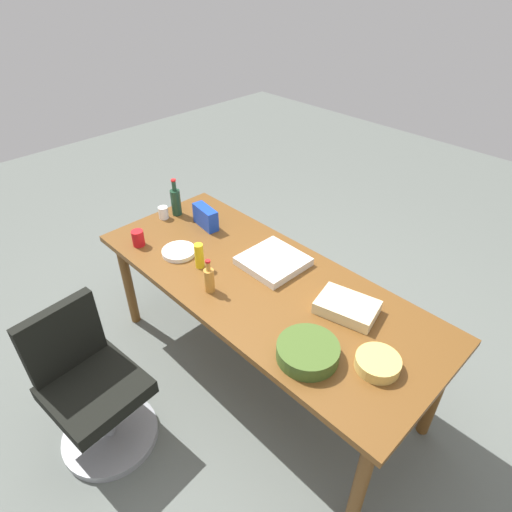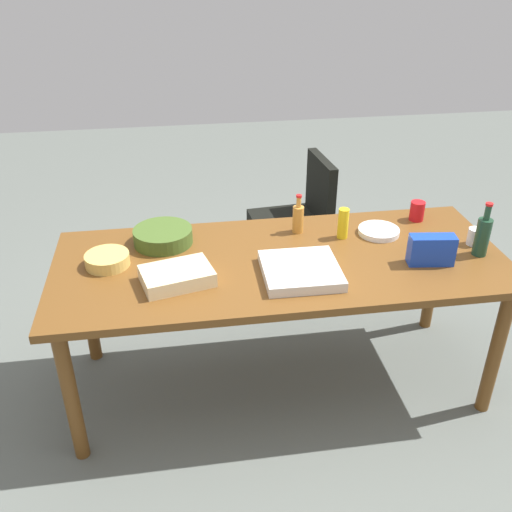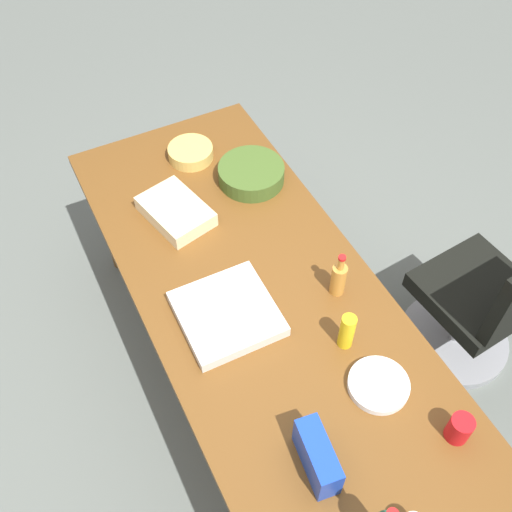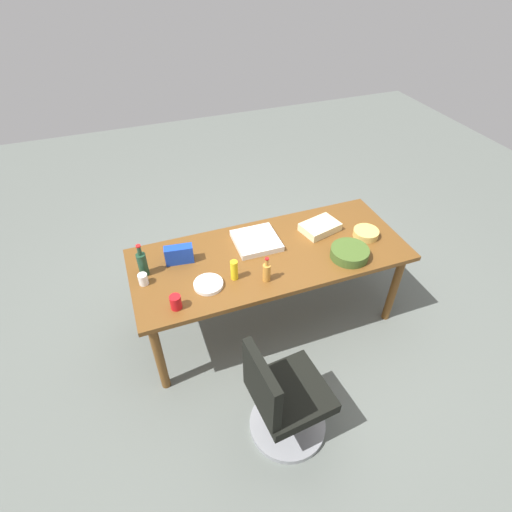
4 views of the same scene
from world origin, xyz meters
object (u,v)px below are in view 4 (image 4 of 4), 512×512
conference_table (270,261)px  paper_plate_stack (208,284)px  paper_cup (143,279)px  chip_bag_blue (179,255)px  red_solo_cup (176,302)px  wine_bottle (142,263)px  salad_bowl (350,253)px  sheet_cake (320,227)px  office_chair (284,403)px  mustard_bottle (234,270)px  dressing_bottle (267,272)px  pizza_box (256,241)px  chip_bowl (366,233)px

conference_table → paper_plate_stack: bearing=-161.7°
conference_table → paper_cup: (-1.02, -0.00, 0.12)m
conference_table → chip_bag_blue: 0.75m
red_solo_cup → paper_cup: red_solo_cup is taller
paper_plate_stack → wine_bottle: bearing=145.4°
red_solo_cup → salad_bowl: size_ratio=0.36×
red_solo_cup → wine_bottle: wine_bottle is taller
sheet_cake → paper_cup: 1.54m
salad_bowl → paper_plate_stack: (-1.15, 0.07, -0.03)m
office_chair → mustard_bottle: bearing=94.0°
dressing_bottle → chip_bag_blue: bearing=142.8°
office_chair → pizza_box: bearing=78.5°
sheet_cake → chip_bag_blue: (-1.23, 0.01, 0.04)m
conference_table → dressing_bottle: 0.35m
sheet_cake → red_solo_cup: size_ratio=2.91×
paper_cup → conference_table: bearing=0.1°
chip_bag_blue → wine_bottle: (-0.28, -0.05, 0.03)m
office_chair → salad_bowl: (0.88, 0.77, 0.47)m
sheet_cake → pizza_box: sheet_cake is taller
salad_bowl → red_solo_cup: bearing=-177.5°
dressing_bottle → paper_plate_stack: bearing=168.1°
pizza_box → chip_bowl: chip_bowl is taller
pizza_box → chip_bag_blue: size_ratio=1.64×
office_chair → paper_cup: 1.34m
dressing_bottle → mustard_bottle: size_ratio=1.31×
dressing_bottle → chip_bowl: dressing_bottle is taller
paper_cup → salad_bowl: size_ratio=0.29×
office_chair → chip_bag_blue: (-0.41, 1.18, 0.50)m
conference_table → office_chair: bearing=-106.5°
red_solo_cup → pizza_box: bearing=32.1°
red_solo_cup → chip_bowl: (1.69, 0.25, -0.02)m
office_chair → paper_plate_stack: size_ratio=4.18×
wine_bottle → paper_plate_stack: (0.43, -0.29, -0.09)m
dressing_bottle → paper_plate_stack: (-0.43, 0.09, -0.07)m
sheet_cake → chip_bag_blue: chip_bag_blue is taller
wine_bottle → paper_plate_stack: wine_bottle is taller
chip_bag_blue → paper_cup: bearing=-153.3°
sheet_cake → paper_cup: bearing=-174.7°
chip_bag_blue → red_solo_cup: bearing=-104.8°
office_chair → chip_bowl: (1.16, 0.96, 0.46)m
conference_table → paper_plate_stack: paper_plate_stack is taller
chip_bag_blue → paper_cup: (-0.31, -0.15, -0.03)m
wine_bottle → conference_table: bearing=-5.9°
dressing_bottle → chip_bowl: 1.02m
red_solo_cup → office_chair: bearing=-53.0°
sheet_cake → salad_bowl: size_ratio=1.04×
pizza_box → salad_bowl: (0.64, -0.42, 0.02)m
paper_cup → sheet_cake: bearing=5.3°
sheet_cake → chip_bag_blue: bearing=179.5°
mustard_bottle → chip_bowl: size_ratio=0.77×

